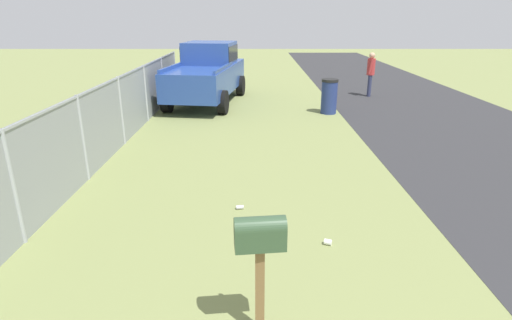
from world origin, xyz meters
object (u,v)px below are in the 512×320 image
trash_bin (329,96)px  pedestrian (371,71)px  mailbox (260,243)px  pickup_truck (208,71)px

trash_bin → pedestrian: bearing=-35.1°
mailbox → pedestrian: bearing=-25.4°
mailbox → pedestrian: size_ratio=0.77×
pickup_truck → pedestrian: (1.10, -6.13, -0.14)m
trash_bin → pedestrian: pedestrian is taller
trash_bin → mailbox: bearing=166.6°
mailbox → trash_bin: mailbox is taller
mailbox → trash_bin: 10.00m
trash_bin → pedestrian: 3.62m
trash_bin → pickup_truck: bearing=65.6°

